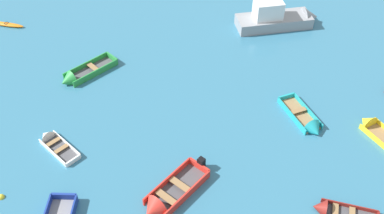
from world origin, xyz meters
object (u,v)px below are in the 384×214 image
Objects in this scene: rowboat_turquoise_back_row_center at (308,124)px; rowboat_green_cluster_outer at (78,76)px; motor_launch_grey_foreground_center at (279,18)px; rowboat_white_far_right at (52,141)px; kayak_orange_center at (7,24)px; rowboat_red_midfield_left at (165,199)px; mooring_buoy_outer_edge at (1,197)px; rowboat_maroon_outer_left at (332,211)px; rowboat_yellow_near_left at (374,128)px.

rowboat_green_cluster_outer is at bearing 157.24° from rowboat_turquoise_back_row_center.
motor_launch_grey_foreground_center is at bearing 18.81° from rowboat_green_cluster_outer.
rowboat_white_far_right is 14.99m from rowboat_turquoise_back_row_center.
kayak_orange_center is 0.74× the size of rowboat_turquoise_back_row_center.
kayak_orange_center is at bearing 122.78° from rowboat_red_midfield_left.
kayak_orange_center is 21.09m from motor_launch_grey_foreground_center.
mooring_buoy_outer_edge is at bearing -108.20° from rowboat_green_cluster_outer.
rowboat_maroon_outer_left is at bearing -41.60° from rowboat_green_cluster_outer.
rowboat_turquoise_back_row_center is at bearing -0.47° from rowboat_white_far_right.
kayak_orange_center is 8.11× the size of mooring_buoy_outer_edge.
mooring_buoy_outer_edge is at bearing 172.37° from rowboat_red_midfield_left.
rowboat_turquoise_back_row_center is at bearing 84.47° from rowboat_maroon_outer_left.
kayak_orange_center is 27.24m from rowboat_maroon_outer_left.
rowboat_yellow_near_left reaches higher than rowboat_white_far_right.
rowboat_white_far_right is at bearing 156.86° from rowboat_maroon_outer_left.
motor_launch_grey_foreground_center is (15.88, 10.81, 0.57)m from rowboat_white_far_right.
kayak_orange_center is at bearing 147.12° from rowboat_turquoise_back_row_center.
mooring_buoy_outer_edge is (3.03, -16.48, -0.13)m from kayak_orange_center.
rowboat_green_cluster_outer is (-14.87, -5.06, -0.50)m from motor_launch_grey_foreground_center.
rowboat_maroon_outer_left is 0.86× the size of rowboat_red_midfield_left.
kayak_orange_center is at bearing 174.40° from motor_launch_grey_foreground_center.
mooring_buoy_outer_edge is (-3.08, -9.36, -0.20)m from rowboat_green_cluster_outer.
rowboat_green_cluster_outer is at bearing -49.38° from kayak_orange_center.
rowboat_yellow_near_left is at bearing -11.25° from rowboat_turquoise_back_row_center.
rowboat_white_far_right is 19.21m from motor_launch_grey_foreground_center.
rowboat_maroon_outer_left is 6.82m from rowboat_yellow_near_left.
motor_launch_grey_foreground_center reaches higher than rowboat_red_midfield_left.
rowboat_white_far_right is at bearing 142.80° from rowboat_red_midfield_left.
mooring_buoy_outer_edge is (-8.30, 1.11, -0.23)m from rowboat_red_midfield_left.
rowboat_green_cluster_outer is at bearing -161.19° from motor_launch_grey_foreground_center.
rowboat_red_midfield_left is at bearing -121.85° from motor_launch_grey_foreground_center.
kayak_orange_center is 16.75m from mooring_buoy_outer_edge.
mooring_buoy_outer_edge is at bearing -168.43° from rowboat_turquoise_back_row_center.
rowboat_yellow_near_left is 10.21× the size of mooring_buoy_outer_edge.
rowboat_maroon_outer_left is 0.94× the size of rowboat_yellow_near_left.
kayak_orange_center reaches higher than mooring_buoy_outer_edge.
kayak_orange_center is at bearing 135.72° from rowboat_maroon_outer_left.
motor_launch_grey_foreground_center reaches higher than rowboat_yellow_near_left.
rowboat_turquoise_back_row_center is 0.96× the size of rowboat_green_cluster_outer.
rowboat_green_cluster_outer is (-13.98, 5.86, 0.03)m from rowboat_turquoise_back_row_center.
rowboat_white_far_right is 0.74× the size of rowboat_green_cluster_outer.
rowboat_maroon_outer_left is 0.88× the size of rowboat_turquoise_back_row_center.
rowboat_green_cluster_outer is at bearing 159.53° from rowboat_yellow_near_left.
kayak_orange_center is 0.85× the size of rowboat_maroon_outer_left.
rowboat_green_cluster_outer is 11.31× the size of mooring_buoy_outer_edge.
rowboat_red_midfield_left is 0.59× the size of motor_launch_grey_foreground_center.
rowboat_turquoise_back_row_center is 10.90× the size of mooring_buoy_outer_edge.
mooring_buoy_outer_edge is at bearing 171.23° from rowboat_maroon_outer_left.
rowboat_green_cluster_outer is at bearing 71.80° from mooring_buoy_outer_edge.
rowboat_maroon_outer_left is 0.51× the size of motor_launch_grey_foreground_center.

